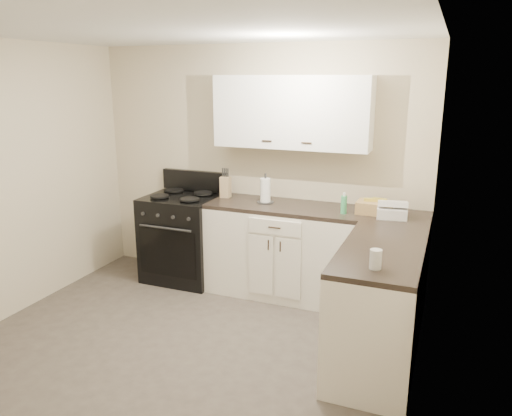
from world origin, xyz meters
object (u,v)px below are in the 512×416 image
at_px(paper_towel, 265,191).
at_px(wicker_basket, 376,208).
at_px(countertop_grill, 392,212).
at_px(stove, 183,238).
at_px(knife_block, 226,187).

relative_size(paper_towel, wicker_basket, 0.74).
bearing_deg(paper_towel, countertop_grill, -3.44).
relative_size(paper_towel, countertop_grill, 0.96).
distance_m(stove, countertop_grill, 2.26).
bearing_deg(countertop_grill, paper_towel, 168.68).
xyz_separation_m(stove, countertop_grill, (2.19, -0.02, 0.53)).
bearing_deg(knife_block, countertop_grill, -8.45).
bearing_deg(countertop_grill, wicker_basket, 148.58).
bearing_deg(knife_block, paper_towel, -11.17).
xyz_separation_m(paper_towel, countertop_grill, (1.26, -0.08, -0.08)).
height_order(wicker_basket, countertop_grill, wicker_basket).
xyz_separation_m(wicker_basket, countertop_grill, (0.16, -0.07, -0.01)).
distance_m(wicker_basket, countertop_grill, 0.17).
relative_size(stove, wicker_basket, 2.77).
relative_size(knife_block, wicker_basket, 0.65).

